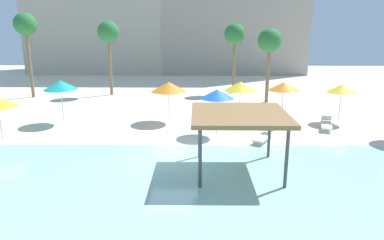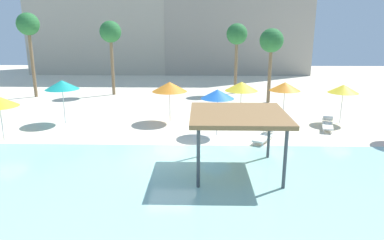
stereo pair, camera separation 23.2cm
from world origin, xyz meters
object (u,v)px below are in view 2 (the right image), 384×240
at_px(beach_umbrella_yellow_2, 343,89).
at_px(beach_umbrella_teal_5, 62,85).
at_px(palm_tree_3, 237,36).
at_px(beach_umbrella_orange_7, 285,86).
at_px(beach_umbrella_yellow_1, 241,86).
at_px(palm_tree_2, 28,27).
at_px(lounge_chair_3, 271,111).
at_px(lounge_chair_0, 264,136).
at_px(beach_umbrella_blue_0, 217,94).
at_px(palm_tree_0, 271,42).
at_px(shade_pavilion, 238,117).
at_px(beach_umbrella_orange_6, 170,87).
at_px(palm_tree_1, 111,34).
at_px(lounge_chair_4, 328,124).

relative_size(beach_umbrella_yellow_2, beach_umbrella_teal_5, 0.90).
xyz_separation_m(beach_umbrella_yellow_2, palm_tree_3, (-5.92, 10.36, 3.01)).
bearing_deg(beach_umbrella_orange_7, palm_tree_3, 101.51).
xyz_separation_m(beach_umbrella_yellow_1, palm_tree_2, (-17.47, 7.62, 3.79)).
bearing_deg(lounge_chair_3, beach_umbrella_teal_5, -99.18).
bearing_deg(lounge_chair_3, lounge_chair_0, -32.76).
bearing_deg(beach_umbrella_orange_7, beach_umbrella_blue_0, -148.94).
bearing_deg(beach_umbrella_orange_7, beach_umbrella_teal_5, -178.61).
xyz_separation_m(beach_umbrella_blue_0, palm_tree_2, (-15.73, 10.99, 3.68)).
height_order(lounge_chair_0, palm_tree_0, palm_tree_0).
relative_size(shade_pavilion, beach_umbrella_orange_7, 1.49).
bearing_deg(beach_umbrella_orange_6, palm_tree_0, 39.45).
xyz_separation_m(shade_pavilion, beach_umbrella_orange_7, (3.79, 8.05, -0.06)).
bearing_deg(beach_umbrella_teal_5, lounge_chair_0, -15.75).
height_order(beach_umbrella_yellow_2, palm_tree_1, palm_tree_1).
distance_m(lounge_chair_3, palm_tree_1, 15.97).
distance_m(lounge_chair_3, palm_tree_0, 6.50).
xyz_separation_m(shade_pavilion, beach_umbrella_yellow_2, (7.57, 8.18, -0.21)).
bearing_deg(lounge_chair_4, shade_pavilion, -25.56).
bearing_deg(beach_umbrella_orange_6, palm_tree_1, 122.68).
height_order(beach_umbrella_yellow_1, lounge_chair_4, beach_umbrella_yellow_1).
xyz_separation_m(beach_umbrella_yellow_2, lounge_chair_4, (-1.32, -1.48, -1.94)).
bearing_deg(lounge_chair_3, palm_tree_2, -126.37).
distance_m(beach_umbrella_yellow_2, beach_umbrella_orange_6, 11.19).
xyz_separation_m(shade_pavilion, lounge_chair_3, (3.39, 9.94, -2.16)).
distance_m(palm_tree_1, palm_tree_3, 11.33).
distance_m(beach_umbrella_blue_0, lounge_chair_0, 3.51).
bearing_deg(palm_tree_2, beach_umbrella_yellow_2, -18.88).
bearing_deg(beach_umbrella_teal_5, beach_umbrella_yellow_2, 1.53).
relative_size(lounge_chair_0, palm_tree_0, 0.32).
xyz_separation_m(beach_umbrella_blue_0, beach_umbrella_yellow_1, (1.74, 3.37, -0.11)).
height_order(beach_umbrella_teal_5, lounge_chair_0, beach_umbrella_teal_5).
relative_size(beach_umbrella_teal_5, palm_tree_3, 0.44).
xyz_separation_m(beach_umbrella_yellow_2, beach_umbrella_orange_6, (-11.19, 0.04, 0.08)).
bearing_deg(lounge_chair_3, beach_umbrella_orange_6, -94.62).
bearing_deg(shade_pavilion, beach_umbrella_blue_0, 96.76).
height_order(beach_umbrella_blue_0, lounge_chair_3, beach_umbrella_blue_0).
bearing_deg(beach_umbrella_yellow_2, palm_tree_1, 151.31).
height_order(shade_pavilion, beach_umbrella_orange_7, beach_umbrella_orange_7).
bearing_deg(lounge_chair_3, beach_umbrella_yellow_1, -80.93).
relative_size(beach_umbrella_orange_6, palm_tree_3, 0.42).
bearing_deg(beach_umbrella_orange_7, shade_pavilion, -115.23).
bearing_deg(palm_tree_2, beach_umbrella_teal_5, -55.79).
relative_size(beach_umbrella_yellow_1, beach_umbrella_orange_6, 0.98).
xyz_separation_m(beach_umbrella_blue_0, palm_tree_3, (2.29, 13.16, 2.86)).
relative_size(beach_umbrella_orange_7, palm_tree_1, 0.41).
xyz_separation_m(lounge_chair_3, palm_tree_3, (-1.74, 8.61, 4.95)).
distance_m(beach_umbrella_orange_7, palm_tree_3, 11.09).
relative_size(beach_umbrella_orange_6, palm_tree_0, 0.45).
xyz_separation_m(shade_pavilion, beach_umbrella_blue_0, (-0.64, 5.38, -0.06)).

